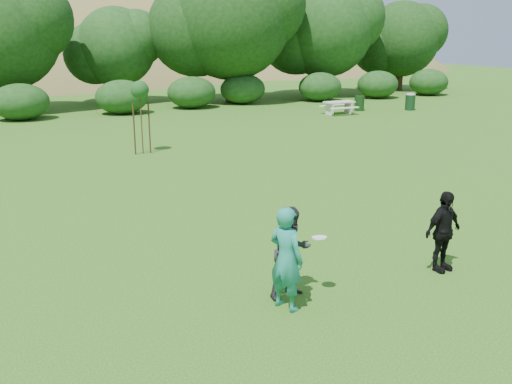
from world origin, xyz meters
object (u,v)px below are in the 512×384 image
(player_black, at_px, (443,231))
(sapling, at_px, (140,92))
(trash_can_lidded, at_px, (410,101))
(trash_can_near, at_px, (359,103))
(player_teal, at_px, (286,259))
(player_grey, at_px, (292,252))
(picnic_table, at_px, (339,105))

(player_black, height_order, sapling, sapling)
(player_black, height_order, trash_can_lidded, player_black)
(sapling, height_order, trash_can_lidded, sapling)
(player_black, bearing_deg, trash_can_near, 49.74)
(trash_can_near, relative_size, sapling, 0.32)
(trash_can_near, distance_m, sapling, 16.96)
(trash_can_near, bearing_deg, player_teal, -128.03)
(player_black, relative_size, trash_can_lidded, 1.56)
(trash_can_near, xyz_separation_m, trash_can_lidded, (2.97, -1.14, 0.09))
(player_black, height_order, trash_can_near, player_black)
(player_teal, relative_size, player_grey, 1.09)
(player_grey, xyz_separation_m, picnic_table, (14.09, 19.78, -0.32))
(trash_can_lidded, bearing_deg, player_black, -128.69)
(trash_can_near, distance_m, trash_can_lidded, 3.19)
(player_teal, distance_m, trash_can_lidded, 27.77)
(trash_can_near, bearing_deg, trash_can_lidded, -21.01)
(trash_can_lidded, bearing_deg, trash_can_near, 158.99)
(picnic_table, bearing_deg, trash_can_near, 22.88)
(player_black, distance_m, trash_can_lidded, 25.32)
(picnic_table, bearing_deg, player_black, -118.36)
(picnic_table, bearing_deg, trash_can_lidded, -3.24)
(player_black, bearing_deg, picnic_table, 52.97)
(player_teal, distance_m, player_black, 3.58)
(player_grey, distance_m, picnic_table, 24.29)
(player_teal, relative_size, trash_can_near, 2.04)
(player_teal, xyz_separation_m, sapling, (1.13, 13.95, 1.50))
(player_black, xyz_separation_m, picnic_table, (10.82, 20.04, -0.30))
(sapling, bearing_deg, picnic_table, 25.03)
(player_grey, height_order, trash_can_lidded, player_grey)
(player_grey, bearing_deg, player_black, -14.95)
(player_black, xyz_separation_m, trash_can_lidded, (15.83, 19.76, -0.28))
(picnic_table, relative_size, trash_can_lidded, 1.71)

